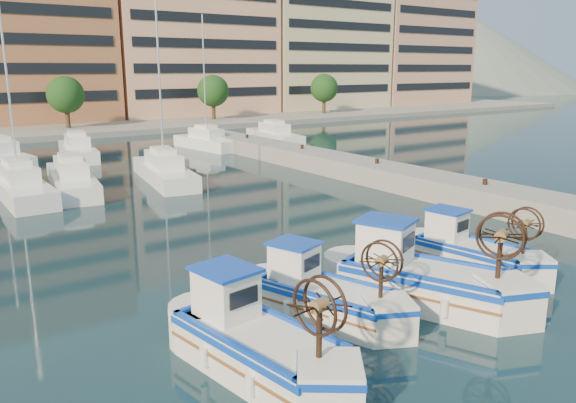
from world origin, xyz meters
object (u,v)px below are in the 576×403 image
(fishing_boat_c, at_px, (421,277))
(fishing_boat_b, at_px, (322,294))
(fishing_boat_a, at_px, (256,340))
(fishing_boat_d, at_px, (471,251))

(fishing_boat_c, bearing_deg, fishing_boat_b, 139.46)
(fishing_boat_a, bearing_deg, fishing_boat_b, 15.92)
(fishing_boat_b, distance_m, fishing_boat_d, 6.72)
(fishing_boat_a, relative_size, fishing_boat_c, 0.92)
(fishing_boat_a, height_order, fishing_boat_c, fishing_boat_c)
(fishing_boat_d, bearing_deg, fishing_boat_a, 178.78)
(fishing_boat_b, bearing_deg, fishing_boat_d, -18.93)
(fishing_boat_a, distance_m, fishing_boat_d, 9.99)
(fishing_boat_a, distance_m, fishing_boat_c, 6.24)
(fishing_boat_c, relative_size, fishing_boat_d, 1.21)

